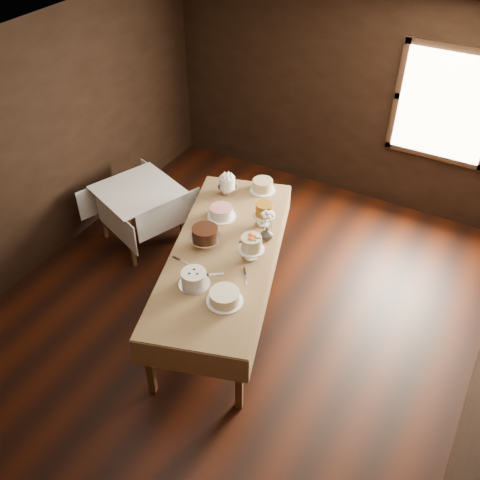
% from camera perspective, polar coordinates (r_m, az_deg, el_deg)
% --- Properties ---
extents(floor, '(5.00, 6.00, 0.01)m').
position_cam_1_polar(floor, '(6.05, -0.94, -8.04)').
color(floor, black).
rests_on(floor, ground).
extents(ceiling, '(5.00, 6.00, 0.01)m').
position_cam_1_polar(ceiling, '(4.42, -1.33, 17.41)').
color(ceiling, beige).
rests_on(ceiling, wall_back).
extents(wall_back, '(5.00, 0.02, 2.80)m').
position_cam_1_polar(wall_back, '(7.50, 10.90, 14.63)').
color(wall_back, black).
rests_on(wall_back, ground).
extents(wall_left, '(0.02, 6.00, 2.80)m').
position_cam_1_polar(wall_left, '(6.54, -20.63, 8.91)').
color(wall_left, black).
rests_on(wall_left, ground).
extents(window, '(1.10, 0.05, 1.30)m').
position_cam_1_polar(window, '(7.11, 20.95, 13.11)').
color(window, '#FFEABF').
rests_on(window, wall_back).
extents(display_table, '(1.81, 2.87, 0.83)m').
position_cam_1_polar(display_table, '(5.63, -1.74, -1.54)').
color(display_table, '#462A15').
rests_on(display_table, ground).
extents(side_table, '(1.18, 1.18, 0.77)m').
position_cam_1_polar(side_table, '(6.75, -10.73, 4.66)').
color(side_table, '#462A15').
rests_on(side_table, ground).
extents(cake_meringue, '(0.23, 0.23, 0.24)m').
position_cam_1_polar(cake_meringue, '(6.35, -1.35, 5.77)').
color(cake_meringue, silver).
rests_on(cake_meringue, display_table).
extents(cake_speckled, '(0.34, 0.34, 0.14)m').
position_cam_1_polar(cake_speckled, '(6.43, 2.42, 5.78)').
color(cake_speckled, white).
rests_on(cake_speckled, display_table).
extents(cake_lattice, '(0.36, 0.36, 0.12)m').
position_cam_1_polar(cake_lattice, '(6.00, -1.97, 2.91)').
color(cake_lattice, white).
rests_on(cake_lattice, display_table).
extents(cake_caramel, '(0.25, 0.25, 0.28)m').
position_cam_1_polar(cake_caramel, '(5.86, 2.55, 2.65)').
color(cake_caramel, white).
rests_on(cake_caramel, display_table).
extents(cake_chocolate, '(0.33, 0.33, 0.24)m').
position_cam_1_polar(cake_chocolate, '(5.58, -3.72, 0.28)').
color(cake_chocolate, silver).
rests_on(cake_chocolate, display_table).
extents(cake_flowers, '(0.27, 0.27, 0.28)m').
position_cam_1_polar(cake_flowers, '(5.42, 1.21, -0.91)').
color(cake_flowers, white).
rests_on(cake_flowers, display_table).
extents(cake_swirl, '(0.33, 0.33, 0.16)m').
position_cam_1_polar(cake_swirl, '(5.17, -4.90, -4.12)').
color(cake_swirl, silver).
rests_on(cake_swirl, display_table).
extents(cake_cream, '(0.37, 0.37, 0.12)m').
position_cam_1_polar(cake_cream, '(5.00, -1.65, -6.08)').
color(cake_cream, white).
rests_on(cake_cream, display_table).
extents(cake_server_a, '(0.21, 0.17, 0.01)m').
position_cam_1_polar(cake_server_a, '(5.31, -2.53, -3.63)').
color(cake_server_a, silver).
rests_on(cake_server_a, display_table).
extents(cake_server_b, '(0.16, 0.21, 0.01)m').
position_cam_1_polar(cake_server_b, '(5.25, 0.63, -4.19)').
color(cake_server_b, silver).
rests_on(cake_server_b, display_table).
extents(cake_server_d, '(0.16, 0.21, 0.01)m').
position_cam_1_polar(cake_server_d, '(5.73, 1.43, 0.22)').
color(cake_server_d, silver).
rests_on(cake_server_d, display_table).
extents(cake_server_e, '(0.24, 0.05, 0.01)m').
position_cam_1_polar(cake_server_e, '(5.45, -5.80, -2.41)').
color(cake_server_e, silver).
rests_on(cake_server_e, display_table).
extents(flower_vase, '(0.15, 0.15, 0.14)m').
position_cam_1_polar(flower_vase, '(5.69, 2.85, 0.67)').
color(flower_vase, '#2D2823').
rests_on(flower_vase, display_table).
extents(flower_bouquet, '(0.14, 0.14, 0.20)m').
position_cam_1_polar(flower_bouquet, '(5.57, 2.91, 2.21)').
color(flower_bouquet, white).
rests_on(flower_bouquet, flower_vase).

